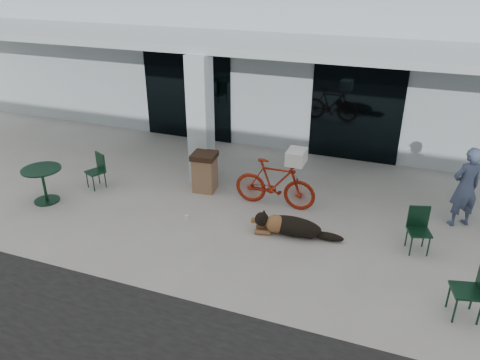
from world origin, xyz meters
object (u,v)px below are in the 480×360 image
at_px(dog, 293,225).
at_px(person, 465,187).
at_px(bicycle, 275,184).
at_px(cafe_chair_near, 95,171).
at_px(cafe_table_near, 44,185).
at_px(cafe_chair_far_b, 467,290).
at_px(cafe_chair_far_a, 419,231).
at_px(trash_receptacle, 205,172).

height_order(dog, person, person).
height_order(bicycle, cafe_chair_near, bicycle).
xyz_separation_m(cafe_table_near, cafe_chair_far_b, (8.75, -0.78, 0.08)).
height_order(bicycle, cafe_chair_far_a, bicycle).
relative_size(bicycle, dog, 1.34).
height_order(cafe_table_near, cafe_chair_near, cafe_chair_near).
relative_size(dog, cafe_chair_far_b, 1.39).
distance_m(cafe_chair_far_a, person, 1.63).
bearing_deg(cafe_chair_near, bicycle, 33.30).
bearing_deg(trash_receptacle, cafe_chair_far_a, -11.24).
bearing_deg(cafe_chair_near, cafe_table_near, -97.85).
relative_size(cafe_table_near, cafe_chair_near, 1.02).
bearing_deg(cafe_chair_far_a, cafe_table_near, 169.04).
bearing_deg(cafe_chair_far_b, person, 166.01).
bearing_deg(cafe_chair_near, cafe_chair_far_a, 23.69).
xyz_separation_m(cafe_chair_far_a, person, (0.78, 1.36, 0.42)).
distance_m(cafe_table_near, cafe_chair_far_a, 8.07).
height_order(dog, cafe_table_near, cafe_table_near).
relative_size(cafe_chair_near, cafe_chair_far_b, 0.87).
xyz_separation_m(cafe_chair_far_b, trash_receptacle, (-5.58, 2.60, -0.02)).
bearing_deg(cafe_chair_far_a, dog, 169.59).
bearing_deg(cafe_table_near, cafe_chair_far_a, 6.10).
height_order(cafe_table_near, trash_receptacle, trash_receptacle).
bearing_deg(cafe_table_near, person, 14.16).
height_order(cafe_chair_near, cafe_chair_far_b, cafe_chair_far_b).
height_order(cafe_table_near, cafe_chair_far_a, cafe_chair_far_a).
xyz_separation_m(cafe_table_near, person, (8.81, 2.22, 0.46)).
bearing_deg(cafe_chair_far_a, person, 43.18).
relative_size(cafe_chair_far_b, person, 0.57).
bearing_deg(trash_receptacle, dog, -26.44).
bearing_deg(cafe_chair_far_a, cafe_chair_far_b, -83.11).
xyz_separation_m(cafe_chair_far_a, trash_receptacle, (-4.85, 0.96, 0.03)).
xyz_separation_m(dog, cafe_chair_far_a, (2.36, 0.28, 0.21)).
bearing_deg(trash_receptacle, person, 4.06).
relative_size(cafe_chair_near, trash_receptacle, 0.90).
relative_size(cafe_chair_near, person, 0.49).
relative_size(cafe_table_near, person, 0.50).
relative_size(bicycle, person, 1.06).
height_order(cafe_chair_near, cafe_chair_far_a, cafe_chair_far_a).
bearing_deg(person, cafe_chair_near, -22.93).
bearing_deg(person, trash_receptacle, -27.34).
bearing_deg(cafe_chair_far_b, cafe_chair_near, -115.39).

